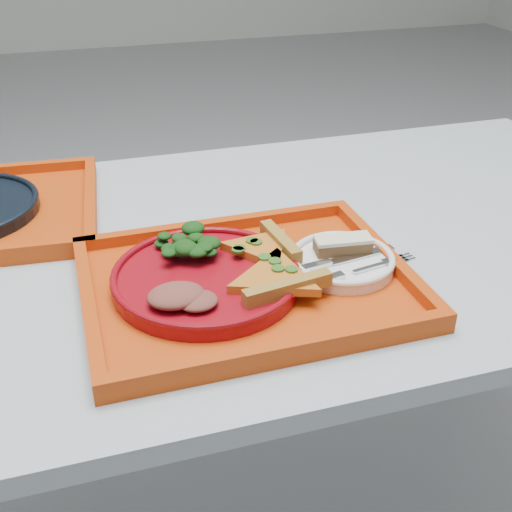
# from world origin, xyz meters

# --- Properties ---
(table) EXTENTS (1.60, 0.80, 0.75)m
(table) POSITION_xyz_m (0.00, 0.00, 0.68)
(table) COLOR #9CA7AF
(table) RESTS_ON ground
(tray_main) EXTENTS (0.45, 0.35, 0.01)m
(tray_main) POSITION_xyz_m (-0.02, -0.15, 0.76)
(tray_main) COLOR #B63809
(tray_main) RESTS_ON table
(dinner_plate) EXTENTS (0.26, 0.26, 0.02)m
(dinner_plate) POSITION_xyz_m (-0.07, -0.14, 0.77)
(dinner_plate) COLOR maroon
(dinner_plate) RESTS_ON tray_main
(side_plate) EXTENTS (0.15, 0.15, 0.01)m
(side_plate) POSITION_xyz_m (0.13, -0.15, 0.77)
(side_plate) COLOR white
(side_plate) RESTS_ON tray_main
(pizza_slice_a) EXTENTS (0.15, 0.16, 0.02)m
(pizza_slice_a) POSITION_xyz_m (0.01, -0.18, 0.79)
(pizza_slice_a) COLOR orange
(pizza_slice_a) RESTS_ON dinner_plate
(pizza_slice_b) EXTENTS (0.14, 0.12, 0.02)m
(pizza_slice_b) POSITION_xyz_m (0.02, -0.10, 0.79)
(pizza_slice_b) COLOR orange
(pizza_slice_b) RESTS_ON dinner_plate
(salad_heap) EXTENTS (0.08, 0.07, 0.04)m
(salad_heap) POSITION_xyz_m (-0.09, -0.08, 0.80)
(salad_heap) COLOR black
(salad_heap) RESTS_ON dinner_plate
(meat_portion) EXTENTS (0.08, 0.06, 0.02)m
(meat_portion) POSITION_xyz_m (-0.13, -0.20, 0.79)
(meat_portion) COLOR brown
(meat_portion) RESTS_ON dinner_plate
(dessert_bar) EXTENTS (0.09, 0.04, 0.02)m
(dessert_bar) POSITION_xyz_m (0.13, -0.13, 0.79)
(dessert_bar) COLOR #483018
(dessert_bar) RESTS_ON side_plate
(knife) EXTENTS (0.19, 0.04, 0.01)m
(knife) POSITION_xyz_m (0.12, -0.15, 0.78)
(knife) COLOR silver
(knife) RESTS_ON side_plate
(fork) EXTENTS (0.19, 0.05, 0.01)m
(fork) POSITION_xyz_m (0.12, -0.19, 0.78)
(fork) COLOR silver
(fork) RESTS_ON side_plate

